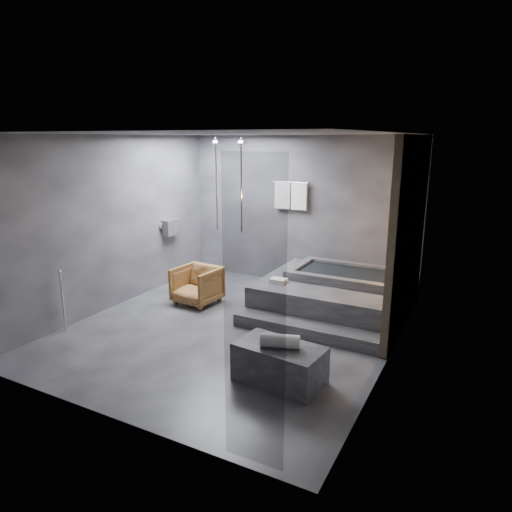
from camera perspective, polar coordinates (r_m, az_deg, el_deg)
The scene contains 7 objects.
room at distance 6.40m, azimuth 1.09°, elevation 5.44°, with size 5.00×5.04×2.82m.
tub_deck at distance 7.62m, azimuth 9.57°, elevation -4.78°, with size 2.20×2.00×0.50m, color #2F2F31.
tub_step at distance 6.64m, azimuth 6.25°, elevation -9.12°, with size 2.20×0.36×0.18m, color #2F2F31.
concrete_bench at distance 5.39m, azimuth 2.96°, elevation -13.29°, with size 1.01×0.55×0.45m, color #2F2F31.
driftwood_chair at distance 7.82m, azimuth -7.39°, elevation -3.64°, with size 0.68×0.70×0.64m, color #4C2D13.
rolled_towel at distance 5.21m, azimuth 3.02°, elevation -10.56°, with size 0.16×0.16×0.44m, color white.
deck_towel at distance 7.30m, azimuth 2.81°, elevation -3.09°, with size 0.26×0.19×0.07m, color white.
Camera 1 is at (3.22, -5.41, 2.74)m, focal length 32.00 mm.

